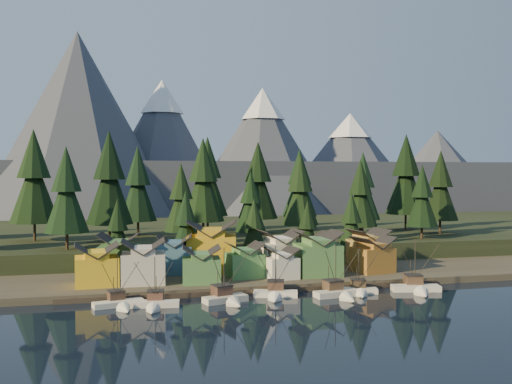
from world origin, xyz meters
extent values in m
plane|color=black|center=(0.00, 0.00, 0.00)|extent=(500.00, 500.00, 0.00)
cube|color=#3B352B|center=(0.00, 40.00, 0.75)|extent=(400.00, 50.00, 1.50)
cube|color=black|center=(0.00, 90.00, 3.00)|extent=(420.00, 100.00, 6.00)
cube|color=#40382E|center=(0.00, 16.50, 0.50)|extent=(80.00, 4.00, 1.00)
cube|color=#4F5666|center=(0.00, 240.00, 15.00)|extent=(560.00, 160.00, 30.00)
cone|color=#4F5666|center=(-45.00, 180.00, 45.00)|extent=(100.00, 100.00, 90.00)
cone|color=#4F5666|center=(-5.00, 198.00, 36.00)|extent=(80.00, 80.00, 72.00)
cone|color=white|center=(-5.00, 198.00, 63.36)|extent=(22.40, 22.40, 17.28)
cone|color=#4F5666|center=(45.00, 186.00, 34.00)|extent=(84.00, 84.00, 68.00)
cone|color=white|center=(45.00, 186.00, 59.84)|extent=(23.52, 23.52, 16.32)
cone|color=#4F5666|center=(100.00, 202.00, 29.00)|extent=(92.00, 92.00, 58.00)
cone|color=white|center=(100.00, 202.00, 51.04)|extent=(25.76, 25.76, 13.92)
cone|color=#4F5666|center=(160.00, 210.00, 25.00)|extent=(88.00, 88.00, 50.00)
cube|color=silver|center=(-28.08, 10.54, 0.31)|extent=(9.63, 4.83, 1.42)
cone|color=silver|center=(-26.84, 5.61, 0.31)|extent=(3.35, 3.72, 2.66)
cube|color=black|center=(-28.08, 10.54, -0.22)|extent=(9.86, 4.93, 0.31)
cube|color=#4A3427|center=(-28.49, 12.18, 1.68)|extent=(3.40, 3.27, 1.60)
cube|color=#272525|center=(-28.49, 12.18, 2.57)|extent=(3.61, 3.48, 0.18)
cylinder|color=black|center=(-28.21, 11.09, 4.96)|extent=(0.16, 0.16, 7.98)
cylinder|color=black|center=(-28.96, 14.05, 2.92)|extent=(0.12, 0.12, 3.90)
cube|color=silver|center=(-21.54, 8.62, 0.32)|extent=(9.30, 4.00, 1.45)
cone|color=silver|center=(-22.26, 3.73, 0.32)|extent=(3.14, 3.44, 2.72)
cube|color=black|center=(-21.54, 8.62, -0.23)|extent=(9.53, 4.08, 0.32)
cube|color=brown|center=(-21.30, 10.25, 1.72)|extent=(3.27, 3.11, 1.63)
cube|color=#272525|center=(-21.30, 10.25, 2.63)|extent=(3.47, 3.32, 0.18)
cylinder|color=black|center=(-21.46, 9.16, 5.08)|extent=(0.16, 0.16, 8.16)
cylinder|color=black|center=(-21.03, 12.10, 2.99)|extent=(0.13, 0.13, 3.99)
cube|color=beige|center=(-8.19, 9.16, 0.36)|extent=(9.05, 5.30, 1.65)
cone|color=beige|center=(-6.91, 4.65, 0.36)|extent=(3.77, 3.65, 3.09)
cube|color=black|center=(-8.19, 9.16, -0.26)|extent=(9.27, 5.40, 0.36)
cube|color=#4D3329|center=(-8.61, 10.66, 1.96)|extent=(4.01, 3.87, 1.85)
cube|color=#272525|center=(-8.61, 10.66, 2.98)|extent=(4.27, 4.12, 0.21)
cylinder|color=black|center=(-8.33, 9.66, 5.76)|extent=(0.19, 0.19, 9.26)
cylinder|color=black|center=(-9.10, 12.36, 3.40)|extent=(0.14, 0.14, 4.53)
cube|color=white|center=(2.46, 11.48, 0.35)|extent=(9.24, 5.46, 1.60)
cone|color=white|center=(1.03, 6.90, 0.35)|extent=(3.75, 3.74, 3.00)
cube|color=black|center=(2.46, 11.48, -0.25)|extent=(9.46, 5.58, 0.35)
cube|color=#51382B|center=(2.94, 13.01, 1.90)|extent=(3.94, 3.81, 1.80)
cube|color=#272525|center=(2.94, 13.01, 2.90)|extent=(4.19, 4.06, 0.20)
cylinder|color=black|center=(2.62, 11.99, 5.59)|extent=(0.18, 0.18, 8.99)
cylinder|color=black|center=(3.48, 14.74, 3.30)|extent=(0.14, 0.14, 4.39)
cube|color=beige|center=(14.44, 8.65, 0.36)|extent=(9.61, 4.23, 1.63)
cone|color=beige|center=(15.09, 3.59, 0.36)|extent=(3.44, 3.54, 3.06)
cube|color=black|center=(14.44, 8.65, -0.26)|extent=(9.84, 4.31, 0.36)
cube|color=#4F3B2A|center=(14.22, 10.34, 1.94)|extent=(3.63, 3.46, 1.84)
cube|color=#272525|center=(14.22, 10.34, 2.96)|extent=(3.86, 3.68, 0.20)
cylinder|color=black|center=(14.36, 9.21, 5.72)|extent=(0.18, 0.18, 9.19)
cylinder|color=black|center=(13.97, 12.25, 3.37)|extent=(0.14, 0.14, 4.49)
cube|color=silver|center=(19.98, 10.46, 0.32)|extent=(7.89, 4.57, 1.45)
cone|color=silver|center=(18.90, 6.52, 0.32)|extent=(3.28, 3.16, 2.71)
cube|color=black|center=(19.98, 10.46, -0.23)|extent=(8.07, 4.66, 0.32)
cube|color=#423323|center=(20.33, 11.77, 1.72)|extent=(3.50, 3.38, 1.63)
cube|color=#272525|center=(20.33, 11.77, 2.62)|extent=(3.73, 3.60, 0.18)
cylinder|color=black|center=(20.10, 10.89, 5.06)|extent=(0.16, 0.16, 8.13)
cylinder|color=black|center=(20.74, 13.26, 2.98)|extent=(0.13, 0.13, 3.98)
cube|color=silver|center=(32.42, 9.60, 0.37)|extent=(10.43, 5.37, 1.69)
cone|color=silver|center=(31.16, 4.28, 0.37)|extent=(3.87, 4.04, 3.17)
cube|color=black|center=(32.42, 9.60, -0.26)|extent=(10.68, 5.48, 0.37)
cube|color=brown|center=(32.83, 11.38, 2.01)|extent=(4.02, 3.86, 1.90)
cube|color=#272525|center=(32.83, 11.38, 3.07)|extent=(4.27, 4.12, 0.21)
cylinder|color=black|center=(32.55, 10.20, 5.92)|extent=(0.19, 0.19, 9.51)
cylinder|color=black|center=(33.31, 13.39, 3.49)|extent=(0.15, 0.15, 4.65)
cube|color=yellow|center=(-32.31, 24.02, 4.46)|extent=(9.07, 8.06, 5.93)
cube|color=yellow|center=(-32.31, 24.02, 8.02)|extent=(5.19, 7.67, 1.21)
cube|color=beige|center=(-22.89, 23.92, 4.71)|extent=(9.31, 8.38, 6.43)
cube|color=beige|center=(-22.89, 23.92, 8.54)|extent=(5.31, 8.00, 1.25)
cube|color=#487C43|center=(-10.93, 21.80, 4.12)|extent=(8.56, 8.09, 5.24)
cube|color=#487C43|center=(-10.93, 21.80, 7.28)|extent=(5.03, 7.59, 1.10)
cube|color=#447E44|center=(-0.65, 25.78, 4.15)|extent=(8.09, 7.29, 5.31)
cube|color=#447E44|center=(-0.65, 25.78, 7.32)|extent=(4.71, 6.85, 1.06)
cube|color=silver|center=(6.87, 22.71, 3.84)|extent=(7.11, 7.11, 4.69)
cube|color=silver|center=(6.87, 22.71, 6.64)|extent=(4.15, 6.72, 0.92)
cube|color=#4A7B42|center=(15.88, 23.81, 5.02)|extent=(9.77, 8.31, 7.04)
cube|color=#4A7B42|center=(15.88, 23.81, 9.20)|extent=(5.47, 8.03, 1.34)
cube|color=#9F6929|center=(29.82, 25.02, 4.37)|extent=(9.63, 8.82, 5.74)
cube|color=#9F6929|center=(29.82, 25.02, 7.81)|extent=(5.92, 7.93, 1.17)
cube|color=#3F6F3C|center=(-27.78, 33.10, 4.95)|extent=(9.88, 9.04, 6.89)
cube|color=#3F6F3C|center=(-27.78, 33.10, 9.00)|extent=(5.91, 8.33, 1.25)
cube|color=#3D6A90|center=(-15.27, 34.27, 4.69)|extent=(8.81, 8.39, 6.37)
cube|color=#3D6A90|center=(-15.27, 34.27, 8.41)|extent=(5.29, 7.74, 1.10)
cube|color=gold|center=(-6.43, 35.18, 5.73)|extent=(13.00, 11.69, 8.46)
cube|color=gold|center=(-6.43, 35.18, 10.74)|extent=(8.00, 10.47, 1.59)
cube|color=silver|center=(9.62, 32.52, 4.79)|extent=(9.82, 8.28, 6.59)
cube|color=silver|center=(9.62, 32.52, 8.73)|extent=(5.62, 7.85, 1.31)
cube|color=beige|center=(18.16, 33.98, 4.61)|extent=(8.03, 7.15, 6.21)
cube|color=beige|center=(18.16, 33.98, 8.26)|extent=(4.44, 6.99, 1.12)
cube|color=#AA823C|center=(31.58, 30.96, 4.88)|extent=(9.13, 8.67, 6.75)
cube|color=#AA823C|center=(31.58, 30.96, 8.82)|extent=(5.39, 8.10, 1.17)
cylinder|color=#332319|center=(-50.00, 68.00, 8.70)|extent=(0.70, 0.70, 5.40)
cone|color=black|center=(-50.00, 68.00, 20.39)|extent=(13.19, 13.19, 18.59)
cone|color=black|center=(-50.00, 68.00, 29.99)|extent=(9.00, 9.00, 13.49)
cylinder|color=#332319|center=(-40.00, 48.00, 8.22)|extent=(0.70, 0.70, 4.43)
cone|color=black|center=(-40.00, 48.00, 17.82)|extent=(10.84, 10.84, 15.27)
cone|color=black|center=(-40.00, 48.00, 25.70)|extent=(7.39, 7.39, 11.08)
cylinder|color=#332319|center=(-30.00, 60.00, 8.65)|extent=(0.70, 0.70, 5.29)
cone|color=black|center=(-30.00, 60.00, 20.12)|extent=(12.94, 12.94, 18.24)
cone|color=black|center=(-30.00, 60.00, 29.53)|extent=(8.82, 8.82, 13.24)
cylinder|color=#332319|center=(-22.00, 75.00, 8.35)|extent=(0.70, 0.70, 4.70)
cone|color=black|center=(-22.00, 75.00, 18.53)|extent=(11.49, 11.49, 16.19)
cone|color=black|center=(-22.00, 75.00, 26.89)|extent=(7.83, 7.83, 11.75)
cylinder|color=#332319|center=(-12.00, 50.00, 7.86)|extent=(0.70, 0.70, 3.73)
cone|color=black|center=(-12.00, 50.00, 15.94)|extent=(9.12, 9.12, 12.84)
cone|color=black|center=(-12.00, 50.00, 22.57)|extent=(6.22, 6.22, 9.32)
cylinder|color=#332319|center=(-4.00, 65.00, 8.53)|extent=(0.70, 0.70, 5.05)
cone|color=black|center=(-4.00, 65.00, 19.48)|extent=(12.35, 12.35, 17.41)
cone|color=black|center=(-4.00, 65.00, 28.46)|extent=(8.42, 8.42, 12.64)
cylinder|color=#332319|center=(6.00, 48.00, 7.68)|extent=(0.70, 0.70, 3.37)
cone|color=black|center=(6.00, 48.00, 14.98)|extent=(8.23, 8.23, 11.60)
cone|color=black|center=(6.00, 48.00, 20.97)|extent=(5.61, 5.61, 8.42)
cylinder|color=#332319|center=(14.00, 72.00, 8.49)|extent=(0.70, 0.70, 4.97)
cone|color=black|center=(14.00, 72.00, 19.26)|extent=(12.16, 12.16, 17.13)
cone|color=black|center=(14.00, 72.00, 28.11)|extent=(8.29, 8.29, 12.44)
cylinder|color=#332319|center=(22.00, 55.00, 8.10)|extent=(0.70, 0.70, 4.20)
cone|color=black|center=(22.00, 55.00, 17.21)|extent=(10.27, 10.27, 14.47)
cone|color=black|center=(22.00, 55.00, 24.68)|extent=(7.00, 7.00, 10.51)
cylinder|color=#332319|center=(30.00, 80.00, 8.32)|extent=(0.70, 0.70, 4.65)
cone|color=black|center=(30.00, 80.00, 18.39)|extent=(11.36, 11.36, 16.01)
cone|color=black|center=(30.00, 80.00, 26.66)|extent=(7.75, 7.75, 11.62)
cylinder|color=#332319|center=(38.00, 50.00, 7.97)|extent=(0.70, 0.70, 3.94)
cone|color=black|center=(38.00, 50.00, 16.51)|extent=(9.64, 9.64, 13.58)
cone|color=black|center=(38.00, 50.00, 23.52)|extent=(6.57, 6.57, 9.86)
cylinder|color=#332319|center=(46.00, 66.00, 8.21)|extent=(0.70, 0.70, 4.42)
cone|color=black|center=(46.00, 66.00, 17.78)|extent=(10.80, 10.80, 15.21)
cone|color=black|center=(46.00, 66.00, 25.63)|extent=(7.36, 7.36, 11.04)
cylinder|color=#332319|center=(56.00, 48.00, 7.84)|extent=(0.70, 0.70, 3.68)
cone|color=black|center=(56.00, 48.00, 15.81)|extent=(8.99, 8.99, 12.67)
cone|color=black|center=(56.00, 48.00, 22.35)|extent=(6.13, 6.13, 9.20)
cylinder|color=#332319|center=(64.00, 72.00, 8.75)|extent=(0.70, 0.70, 5.51)
cone|color=black|center=(64.00, 72.00, 20.69)|extent=(13.47, 13.47, 18.98)
cone|color=black|center=(64.00, 72.00, 30.49)|extent=(9.18, 9.18, 13.77)
cylinder|color=#332319|center=(0.00, 82.00, 8.65)|extent=(0.70, 0.70, 5.30)
cone|color=black|center=(0.00, 82.00, 20.14)|extent=(12.96, 12.96, 18.26)
cone|color=black|center=(0.00, 82.00, 29.56)|extent=(8.84, 8.84, 13.25)
cylinder|color=#332319|center=(68.00, 58.00, 8.25)|extent=(0.70, 0.70, 4.49)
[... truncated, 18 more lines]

